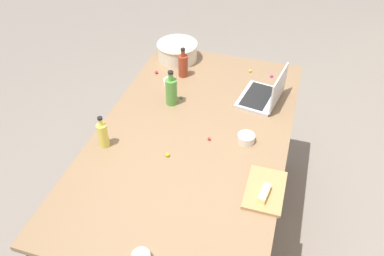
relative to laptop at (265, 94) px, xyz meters
The scene contains 18 objects.
ground_plane 1.10m from the laptop, 37.68° to the right, with size 12.00×12.00×0.00m, color slate.
island_counter 0.75m from the laptop, 37.68° to the right, with size 1.84×1.08×0.90m.
laptop is the anchor object (origin of this frame).
mixing_bowl_large 0.76m from the laptop, 115.07° to the right, with size 0.29×0.29×0.13m.
bottle_soy 0.59m from the laptop, 102.02° to the right, with size 0.07×0.07×0.21m.
bottle_olive 0.59m from the laptop, 70.37° to the right, with size 0.07×0.07×0.23m.
bottle_oil 1.03m from the laptop, 49.45° to the right, with size 0.06×0.06×0.20m.
cutting_board 0.75m from the laptop, ahead, with size 0.28×0.19×0.02m, color #AD7F4C.
butter_stick_left 0.79m from the laptop, ahead, with size 0.11×0.04×0.04m, color #F4E58C.
ramekin_small 0.63m from the laptop, 89.19° to the right, with size 0.08×0.08×0.04m, color beige.
ramekin_wide 0.42m from the laptop, ahead, with size 0.10×0.10×0.05m, color beige.
candy_0 0.77m from the laptop, 96.88° to the right, with size 0.02×0.02×0.02m, color red.
candy_1 0.77m from the laptop, 32.78° to the right, with size 0.02×0.02×0.02m, color yellow.
candy_2 0.28m from the laptop, behind, with size 0.02×0.02×0.02m, color #CC3399.
candy_3 0.34m from the laptop, 154.12° to the right, with size 0.02×0.02×0.02m, color yellow.
candy_4 0.62m from the laptop, 75.76° to the right, with size 0.02×0.02×0.02m, color blue.
candy_5 0.53m from the laptop, 75.15° to the right, with size 0.02×0.02×0.02m, color green.
candy_6 0.52m from the laptop, 27.40° to the right, with size 0.02×0.02×0.02m, color red.
Camera 1 is at (1.60, 0.49, 2.39)m, focal length 36.73 mm.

